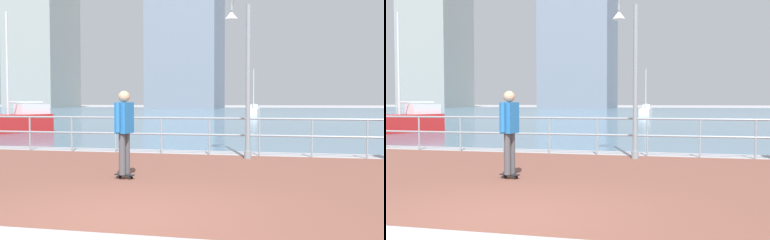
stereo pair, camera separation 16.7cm
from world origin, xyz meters
TOP-DOWN VIEW (x-y plane):
  - ground at (0.00, 40.00)m, footprint 220.00×220.00m
  - brick_paving at (0.00, 3.06)m, footprint 28.00×7.48m
  - harbor_water at (0.00, 51.80)m, footprint 180.00×88.00m
  - waterfront_railing at (-0.00, 6.80)m, footprint 25.25×0.06m
  - lamppost at (0.97, 6.29)m, footprint 0.75×0.54m
  - skateboarder at (-0.99, 2.69)m, footprint 0.41×0.56m
  - sailboat_white at (-1.05, 41.29)m, footprint 1.20×3.50m
  - sailboat_teal at (-10.66, 13.30)m, footprint 3.06×4.17m
  - tower_glass at (-17.91, 84.83)m, footprint 14.04×15.18m
  - tower_concrete at (-53.25, 88.46)m, footprint 12.05×14.55m

SIDE VIEW (x-z plane):
  - ground at x=0.00m, z-range 0.00..0.00m
  - harbor_water at x=0.00m, z-range 0.00..0.00m
  - brick_paving at x=0.00m, z-range 0.00..0.01m
  - sailboat_white at x=-1.05m, z-range -1.97..2.90m
  - sailboat_teal at x=-10.66m, z-range -2.31..3.40m
  - waterfront_railing at x=0.00m, z-range 0.20..1.26m
  - skateboarder at x=-0.99m, z-range 0.17..1.89m
  - lamppost at x=0.97m, z-range 0.24..4.86m
  - tower_concrete at x=-53.25m, z-range -0.83..27.77m
  - tower_glass at x=-17.91m, z-range -0.83..42.99m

